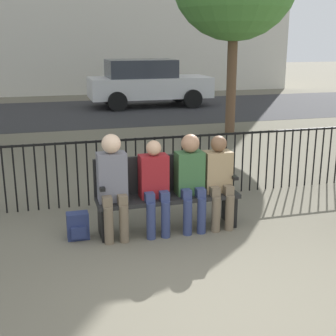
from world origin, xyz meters
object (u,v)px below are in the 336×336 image
Objects in this scene: park_bench at (166,190)px; seated_person_3 at (219,177)px; parked_car_0 at (147,82)px; backpack at (78,226)px; seated_person_2 at (191,177)px; seated_person_1 at (155,183)px; seated_person_0 at (113,181)px.

seated_person_3 is (0.64, -0.13, 0.16)m from park_bench.
backpack is at bearing -107.42° from parked_car_0.
seated_person_3 is 11.01m from parked_car_0.
parked_car_0 is at bearing 78.01° from park_bench.
park_bench is at bearing 168.46° from seated_person_3.
seated_person_2 is 0.37m from seated_person_3.
seated_person_1 is 0.99× the size of seated_person_3.
parked_car_0 is at bearing 81.43° from seated_person_3.
seated_person_2 is at bearing 0.37° from seated_person_1.
seated_person_1 reaches higher than park_bench.
parked_car_0 is (2.46, 10.88, 0.20)m from seated_person_1.
seated_person_2 reaches higher than park_bench.
seated_person_0 reaches higher than seated_person_1.
backpack is at bearing 177.92° from seated_person_3.
seated_person_0 is (-0.69, -0.13, 0.22)m from park_bench.
backpack is 0.08× the size of parked_car_0.
seated_person_0 is 11.28m from parked_car_0.
seated_person_3 is 1.82m from backpack.
seated_person_0 is 0.30× the size of parked_car_0.
seated_person_2 reaches higher than seated_person_1.
seated_person_1 is at bearing -3.96° from backpack.
parked_car_0 is at bearing 77.24° from seated_person_1.
seated_person_0 reaches higher than seated_person_2.
seated_person_2 reaches higher than backpack.
seated_person_3 reaches higher than seated_person_1.
backpack is (-0.43, 0.06, -0.55)m from seated_person_0.
seated_person_1 is 0.46m from seated_person_2.
backpack is at bearing 172.14° from seated_person_0.
seated_person_3 is at bearing -0.37° from seated_person_2.
seated_person_2 is 0.29× the size of parked_car_0.
seated_person_1 is at bearing -102.76° from parked_car_0.
seated_person_1 is at bearing -0.65° from seated_person_0.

